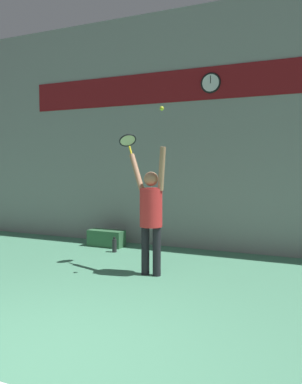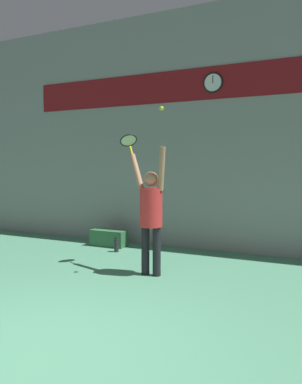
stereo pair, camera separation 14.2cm
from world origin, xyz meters
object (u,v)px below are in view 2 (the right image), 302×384
object	(u,v)px
scoreboard_clock	(213,83)
water_bottle	(116,245)
tennis_ball	(161,108)
equipment_bag	(109,238)
tennis_racket	(129,141)
tennis_player	(151,211)

from	to	relation	value
scoreboard_clock	water_bottle	distance (m)	3.81
tennis_ball	equipment_bag	size ratio (longest dim) A/B	0.09
equipment_bag	tennis_ball	bearing A→B (deg)	-40.44
tennis_ball	scoreboard_clock	bearing A→B (deg)	85.07
water_bottle	tennis_racket	bearing A→B (deg)	-47.60
tennis_racket	water_bottle	world-z (taller)	tennis_racket
scoreboard_clock	tennis_racket	world-z (taller)	scoreboard_clock
water_bottle	equipment_bag	xyz separation A→B (m)	(-0.43, 0.42, 0.04)
water_bottle	equipment_bag	world-z (taller)	equipment_bag
scoreboard_clock	tennis_ball	size ratio (longest dim) A/B	6.11
tennis_racket	water_bottle	bearing A→B (deg)	132.40
scoreboard_clock	tennis_player	xyz separation A→B (m)	(-0.41, -2.07, -2.37)
equipment_bag	scoreboard_clock	bearing A→B (deg)	13.14
tennis_racket	water_bottle	size ratio (longest dim) A/B	1.27
tennis_player	water_bottle	xyz separation A→B (m)	(-1.31, 1.16, -0.90)
tennis_ball	equipment_bag	xyz separation A→B (m)	(-1.96, 1.67, -2.44)
tennis_racket	equipment_bag	world-z (taller)	tennis_racket
water_bottle	tennis_player	bearing A→B (deg)	-41.52
scoreboard_clock	tennis_player	distance (m)	3.18
scoreboard_clock	tennis_racket	bearing A→B (deg)	-120.59
tennis_player	tennis_racket	xyz separation A→B (m)	(-0.59, 0.38, 1.14)
tennis_racket	tennis_ball	bearing A→B (deg)	-30.20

